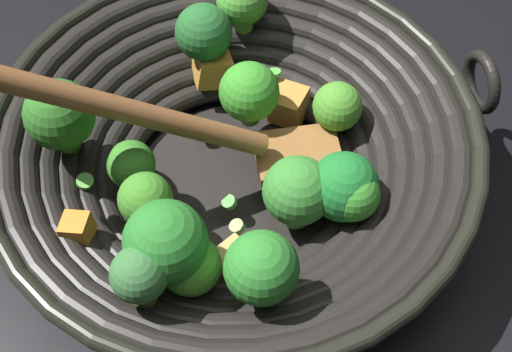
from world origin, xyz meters
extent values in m
plane|color=black|center=(0.00, 0.00, 0.00)|extent=(4.00, 4.00, 0.00)
cylinder|color=black|center=(0.00, 0.00, 0.01)|extent=(0.17, 0.17, 0.01)
torus|color=black|center=(0.00, 0.00, 0.02)|extent=(0.22, 0.22, 0.02)
torus|color=black|center=(0.00, 0.00, 0.03)|extent=(0.24, 0.24, 0.02)
torus|color=black|center=(0.00, 0.00, 0.03)|extent=(0.27, 0.27, 0.02)
torus|color=black|center=(0.00, 0.00, 0.04)|extent=(0.30, 0.30, 0.02)
torus|color=black|center=(0.00, 0.00, 0.05)|extent=(0.32, 0.32, 0.02)
torus|color=black|center=(0.00, 0.00, 0.06)|extent=(0.35, 0.35, 0.02)
torus|color=black|center=(0.00, 0.00, 0.07)|extent=(0.38, 0.38, 0.02)
torus|color=black|center=(0.00, 0.00, 0.08)|extent=(0.40, 0.40, 0.01)
torus|color=black|center=(-0.19, 0.09, 0.08)|extent=(0.03, 0.05, 0.05)
cylinder|color=#61A13E|center=(0.10, 0.05, 0.06)|extent=(0.02, 0.02, 0.02)
sphere|color=#297B2A|center=(0.10, 0.05, 0.09)|extent=(0.06, 0.06, 0.06)
cylinder|color=#6CA03D|center=(0.13, 0.06, 0.07)|extent=(0.02, 0.02, 0.02)
sphere|color=#38743A|center=(0.13, 0.06, 0.10)|extent=(0.04, 0.04, 0.04)
cylinder|color=#679E3A|center=(0.09, 0.07, 0.04)|extent=(0.02, 0.03, 0.02)
sphere|color=#4A962C|center=(0.09, 0.07, 0.07)|extent=(0.04, 0.04, 0.04)
cylinder|color=#69B14E|center=(-0.04, -0.03, 0.04)|extent=(0.02, 0.02, 0.02)
sphere|color=green|center=(-0.04, -0.03, 0.07)|extent=(0.05, 0.05, 0.05)
cylinder|color=#7CBA5B|center=(-0.09, -0.10, 0.06)|extent=(0.02, 0.02, 0.02)
cylinder|color=#668F4B|center=(0.07, 0.11, 0.06)|extent=(0.03, 0.03, 0.02)
sphere|color=#2E852C|center=(0.07, 0.11, 0.09)|extent=(0.05, 0.05, 0.05)
cylinder|color=#569638|center=(0.10, -0.09, 0.06)|extent=(0.03, 0.03, 0.02)
sphere|color=#2F7323|center=(0.10, -0.09, 0.10)|extent=(0.06, 0.06, 0.06)
cylinder|color=#6BA43B|center=(0.09, 0.00, 0.04)|extent=(0.02, 0.02, 0.02)
sphere|color=#3F8727|center=(0.09, 0.00, 0.07)|extent=(0.04, 0.04, 0.04)
cylinder|color=#83AB54|center=(-0.05, -0.10, 0.05)|extent=(0.03, 0.03, 0.02)
sphere|color=#25652C|center=(-0.05, -0.10, 0.08)|extent=(0.05, 0.05, 0.05)
cylinder|color=#73A346|center=(-0.01, 0.06, 0.02)|extent=(0.03, 0.03, 0.02)
sphere|color=#388631|center=(-0.01, 0.06, 0.05)|extent=(0.06, 0.06, 0.06)
cylinder|color=#86BB53|center=(0.07, -0.04, 0.04)|extent=(0.02, 0.02, 0.02)
sphere|color=#3B8A29|center=(0.07, -0.04, 0.06)|extent=(0.04, 0.04, 0.04)
cylinder|color=#86AB5C|center=(-0.09, 0.02, 0.03)|extent=(0.02, 0.02, 0.02)
sphere|color=#4C982D|center=(-0.09, 0.02, 0.06)|extent=(0.04, 0.04, 0.04)
cylinder|color=#68A346|center=(-0.04, 0.09, 0.03)|extent=(0.02, 0.02, 0.02)
sphere|color=green|center=(-0.04, 0.09, 0.06)|extent=(0.04, 0.04, 0.04)
cylinder|color=#7FC154|center=(-0.04, 0.08, 0.03)|extent=(0.03, 0.03, 0.02)
sphere|color=#1D762B|center=(-0.04, 0.08, 0.06)|extent=(0.06, 0.06, 0.06)
cube|color=#DDB75F|center=(0.06, 0.07, 0.04)|extent=(0.03, 0.03, 0.03)
cube|color=gold|center=(-0.05, -0.09, 0.04)|extent=(0.04, 0.04, 0.04)
cube|color=orange|center=(0.14, -0.02, 0.06)|extent=(0.03, 0.03, 0.02)
cube|color=orange|center=(-0.08, -0.02, 0.03)|extent=(0.04, 0.04, 0.03)
cylinder|color=#99D166|center=(0.03, 0.04, 0.03)|extent=(0.02, 0.02, 0.01)
cylinder|color=#56B247|center=(0.03, 0.02, 0.03)|extent=(0.02, 0.02, 0.01)
cylinder|color=#6BC651|center=(0.11, -0.06, 0.05)|extent=(0.02, 0.02, 0.01)
cylinder|color=#56B247|center=(-0.01, -0.05, 0.03)|extent=(0.02, 0.02, 0.01)
cylinder|color=#56B247|center=(-0.08, -0.05, 0.05)|extent=(0.02, 0.02, 0.01)
cube|color=brown|center=(-0.05, 0.03, 0.04)|extent=(0.09, 0.08, 0.01)
cylinder|color=#925C33|center=(0.07, -0.04, 0.12)|extent=(0.20, 0.13, 0.14)
camera|label=1|loc=(0.22, 0.29, 0.55)|focal=53.56mm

